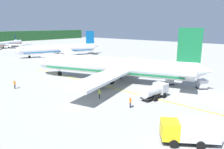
{
  "coord_description": "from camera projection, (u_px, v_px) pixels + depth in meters",
  "views": [
    {
      "loc": [
        -36.95,
        -7.06,
        12.27
      ],
      "look_at": [
        -4.39,
        20.66,
        2.17
      ],
      "focal_mm": 33.22,
      "sensor_mm": 36.0,
      "label": 1
    }
  ],
  "objects": [
    {
      "name": "crew_loader_left",
      "position": [
        15.0,
        84.0,
        41.16
      ],
      "size": [
        0.26,
        0.63,
        1.76
      ],
      "color": "#191E33",
      "rests_on": "ground"
    },
    {
      "name": "service_truck_fuel",
      "position": [
        190.0,
        130.0,
        21.88
      ],
      "size": [
        5.23,
        6.1,
        2.83
      ],
      "color": "yellow",
      "rests_on": "ground"
    },
    {
      "name": "cargo_container_far",
      "position": [
        202.0,
        84.0,
        41.19
      ],
      "size": [
        2.53,
        2.53,
        2.03
      ],
      "color": "#333338",
      "rests_on": "ground"
    },
    {
      "name": "airliner_distant",
      "position": [
        15.0,
        42.0,
        134.89
      ],
      "size": [
        17.61,
        20.77,
        6.54
      ],
      "color": "white",
      "rests_on": "ground"
    },
    {
      "name": "apron_guide_line",
      "position": [
        116.0,
        89.0,
        41.31
      ],
      "size": [
        0.3,
        60.0,
        0.01
      ],
      "primitive_type": "cube",
      "color": "yellow",
      "rests_on": "ground"
    },
    {
      "name": "crew_marshaller",
      "position": [
        99.0,
        93.0,
        35.57
      ],
      "size": [
        0.44,
        0.55,
        1.74
      ],
      "color": "#191E33",
      "rests_on": "ground"
    },
    {
      "name": "service_truck_baggage",
      "position": [
        155.0,
        90.0,
        35.66
      ],
      "size": [
        5.73,
        2.92,
        2.4
      ],
      "color": "silver",
      "rests_on": "ground"
    },
    {
      "name": "airliner_far_taxiway",
      "position": [
        6.0,
        44.0,
        116.59
      ],
      "size": [
        26.14,
        22.13,
        8.16
      ],
      "color": "white",
      "rests_on": "ground"
    },
    {
      "name": "crew_loader_right",
      "position": [
        130.0,
        101.0,
        31.54
      ],
      "size": [
        0.45,
        0.53,
        1.73
      ],
      "color": "#191E33",
      "rests_on": "ground"
    },
    {
      "name": "ground",
      "position": [
        55.0,
        66.0,
        64.97
      ],
      "size": [
        240.0,
        320.0,
        0.2
      ],
      "primitive_type": "cube",
      "color": "#999993"
    },
    {
      "name": "cargo_container_near",
      "position": [
        170.0,
        80.0,
        44.37
      ],
      "size": [
        2.33,
        2.33,
        1.97
      ],
      "color": "#333338",
      "rests_on": "ground"
    },
    {
      "name": "airliner_foreground",
      "position": [
        112.0,
        66.0,
        46.36
      ],
      "size": [
        33.94,
        40.53,
        11.9
      ],
      "color": "silver",
      "rests_on": "ground"
    },
    {
      "name": "airliner_mid_apron",
      "position": [
        60.0,
        49.0,
        85.7
      ],
      "size": [
        33.67,
        28.3,
        10.06
      ],
      "color": "white",
      "rests_on": "ground"
    },
    {
      "name": "cargo_container_mid",
      "position": [
        179.0,
        75.0,
        48.69
      ],
      "size": [
        2.11,
        2.11,
        2.0
      ],
      "color": "#333338",
      "rests_on": "ground"
    }
  ]
}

